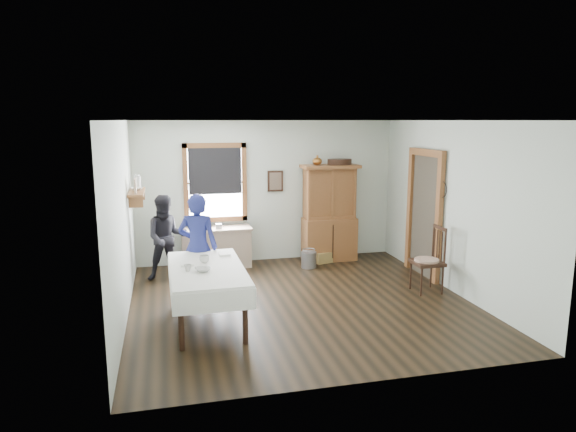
{
  "coord_description": "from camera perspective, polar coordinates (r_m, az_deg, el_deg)",
  "views": [
    {
      "loc": [
        -1.91,
        -7.12,
        2.7
      ],
      "look_at": [
        -0.12,
        0.3,
        1.27
      ],
      "focal_mm": 32.0,
      "sensor_mm": 36.0,
      "label": 1
    }
  ],
  "objects": [
    {
      "name": "room",
      "position": [
        7.5,
        1.44,
        0.21
      ],
      "size": [
        5.01,
        5.01,
        2.7
      ],
      "color": "black",
      "rests_on": "ground"
    },
    {
      "name": "window",
      "position": [
        9.69,
        -8.09,
        4.08
      ],
      "size": [
        1.18,
        0.07,
        1.48
      ],
      "color": "white",
      "rests_on": "room"
    },
    {
      "name": "doorway",
      "position": [
        9.22,
        14.94,
        0.63
      ],
      "size": [
        0.09,
        1.14,
        2.22
      ],
      "color": "#40392D",
      "rests_on": "room"
    },
    {
      "name": "wall_shelf",
      "position": [
        8.75,
        -16.46,
        2.75
      ],
      "size": [
        0.24,
        1.0,
        0.44
      ],
      "color": "brown",
      "rests_on": "room"
    },
    {
      "name": "framed_picture",
      "position": [
        9.87,
        -1.41,
        3.9
      ],
      "size": [
        0.3,
        0.04,
        0.4
      ],
      "primitive_type": "cube",
      "color": "black",
      "rests_on": "room"
    },
    {
      "name": "rug_beater",
      "position": [
        8.66,
        16.8,
        3.64
      ],
      "size": [
        0.01,
        0.27,
        0.27
      ],
      "primitive_type": "torus",
      "rotation": [
        0.0,
        1.57,
        0.0
      ],
      "color": "black",
      "rests_on": "room"
    },
    {
      "name": "work_counter",
      "position": [
        9.64,
        -7.96,
        -3.49
      ],
      "size": [
        1.3,
        0.5,
        0.74
      ],
      "primitive_type": "cube",
      "rotation": [
        0.0,
        0.0,
        0.01
      ],
      "color": "tan",
      "rests_on": "room"
    },
    {
      "name": "china_hutch",
      "position": [
        9.96,
        4.64,
        0.33
      ],
      "size": [
        1.1,
        0.54,
        1.86
      ],
      "primitive_type": "cube",
      "rotation": [
        0.0,
        0.0,
        0.02
      ],
      "color": "brown",
      "rests_on": "room"
    },
    {
      "name": "dining_table",
      "position": [
        7.1,
        -8.92,
        -8.59
      ],
      "size": [
        1.03,
        1.93,
        0.76
      ],
      "primitive_type": "cube",
      "rotation": [
        0.0,
        0.0,
        0.01
      ],
      "color": "white",
      "rests_on": "room"
    },
    {
      "name": "spindle_chair",
      "position": [
        8.44,
        15.22,
        -4.67
      ],
      "size": [
        0.5,
        0.5,
        1.07
      ],
      "primitive_type": "cube",
      "rotation": [
        0.0,
        0.0,
        -0.02
      ],
      "color": "black",
      "rests_on": "room"
    },
    {
      "name": "pail",
      "position": [
        9.58,
        2.32,
        -4.86
      ],
      "size": [
        0.37,
        0.37,
        0.3
      ],
      "primitive_type": "cube",
      "rotation": [
        0.0,
        0.0,
        0.39
      ],
      "color": "gray",
      "rests_on": "room"
    },
    {
      "name": "wicker_basket",
      "position": [
        9.95,
        3.9,
        -4.56
      ],
      "size": [
        0.41,
        0.34,
        0.21
      ],
      "primitive_type": "cube",
      "rotation": [
        0.0,
        0.0,
        0.29
      ],
      "color": "#9C8046",
      "rests_on": "room"
    },
    {
      "name": "woman_blue",
      "position": [
        7.88,
        -9.96,
        -3.85
      ],
      "size": [
        0.64,
        0.51,
        1.51
      ],
      "primitive_type": "imported",
      "rotation": [
        0.0,
        0.0,
        2.84
      ],
      "color": "navy",
      "rests_on": "room"
    },
    {
      "name": "figure_dark",
      "position": [
        8.99,
        -13.31,
        -2.69
      ],
      "size": [
        0.69,
        0.56,
        1.36
      ],
      "primitive_type": "imported",
      "rotation": [
        0.0,
        0.0,
        0.06
      ],
      "color": "black",
      "rests_on": "room"
    },
    {
      "name": "table_cup_a",
      "position": [
        7.19,
        -9.28,
        -4.73
      ],
      "size": [
        0.14,
        0.14,
        0.11
      ],
      "primitive_type": "imported",
      "rotation": [
        0.0,
        0.0,
        0.02
      ],
      "color": "silver",
      "rests_on": "dining_table"
    },
    {
      "name": "table_cup_b",
      "position": [
        6.84,
        -11.08,
        -5.67
      ],
      "size": [
        0.13,
        0.13,
        0.09
      ],
      "primitive_type": "imported",
      "rotation": [
        0.0,
        0.0,
        0.43
      ],
      "color": "silver",
      "rests_on": "dining_table"
    },
    {
      "name": "table_bowl",
      "position": [
        6.79,
        -9.45,
        -5.87
      ],
      "size": [
        0.25,
        0.25,
        0.06
      ],
      "primitive_type": "imported",
      "rotation": [
        0.0,
        0.0,
        0.14
      ],
      "color": "silver",
      "rests_on": "dining_table"
    },
    {
      "name": "counter_book",
      "position": [
        9.45,
        -10.34,
        -1.47
      ],
      "size": [
        0.25,
        0.28,
        0.02
      ],
      "primitive_type": "imported",
      "rotation": [
        0.0,
        0.0,
        0.48
      ],
      "color": "brown",
      "rests_on": "work_counter"
    },
    {
      "name": "counter_bowl",
      "position": [
        9.63,
        -10.31,
        -1.13
      ],
      "size": [
        0.21,
        0.21,
        0.06
      ],
      "primitive_type": "imported",
      "rotation": [
        0.0,
        0.0,
        -0.19
      ],
      "color": "silver",
      "rests_on": "work_counter"
    },
    {
      "name": "shelf_bowl",
      "position": [
        8.76,
        -16.47,
        2.92
      ],
      "size": [
        0.22,
        0.22,
        0.05
      ],
      "primitive_type": "imported",
      "color": "silver",
      "rests_on": "wall_shelf"
    }
  ]
}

